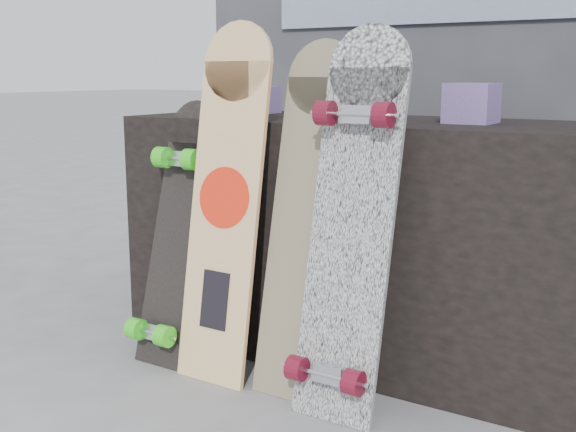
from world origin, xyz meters
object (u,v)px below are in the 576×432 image
Objects in this scene: longboard_geisha at (226,192)px; longboard_celtic at (307,207)px; longboard_cascadia at (351,217)px; vendor_table at (361,237)px; skateboard_dark at (175,230)px.

longboard_geisha reaches higher than longboard_celtic.
longboard_cascadia reaches higher than longboard_celtic.
longboard_geisha is at bearing -123.52° from vendor_table.
longboard_celtic is (-0.00, -0.35, 0.16)m from vendor_table.
longboard_geisha is 0.27m from skateboard_dark.
longboard_cascadia is (0.45, -0.02, -0.03)m from longboard_geisha.
vendor_table is 0.39m from longboard_celtic.
vendor_table is at bearing 112.96° from longboard_cascadia.
longboard_geisha is 1.06× the size of longboard_celtic.
longboard_cascadia is (0.18, -0.07, 0.00)m from longboard_celtic.
longboard_geisha is at bearing -169.54° from longboard_celtic.
longboard_geisha reaches higher than skateboard_dark.
skateboard_dark is at bearing 177.14° from longboard_cascadia.
vendor_table is at bearing 89.56° from longboard_celtic.
vendor_table is 0.49m from longboard_cascadia.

